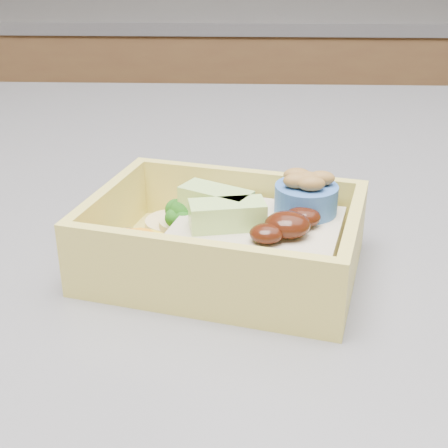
{
  "coord_description": "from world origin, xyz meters",
  "views": [
    {
      "loc": [
        0.01,
        -0.6,
        1.13
      ],
      "look_at": [
        -0.0,
        -0.23,
        0.95
      ],
      "focal_mm": 50.0,
      "sensor_mm": 36.0,
      "label": 1
    }
  ],
  "objects": [
    {
      "name": "bento_box",
      "position": [
        0.0,
        -0.23,
        0.94
      ],
      "size": [
        0.2,
        0.16,
        0.06
      ],
      "rotation": [
        0.0,
        0.0,
        -0.25
      ],
      "color": "#D7C658",
      "rests_on": "island"
    },
    {
      "name": "back_cabinets",
      "position": [
        0.0,
        1.23,
        0.89
      ],
      "size": [
        3.2,
        0.62,
        2.3
      ],
      "color": "brown",
      "rests_on": "ground"
    }
  ]
}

